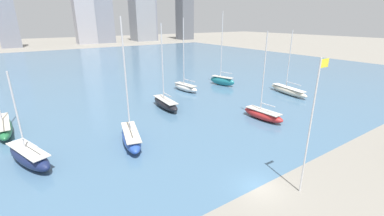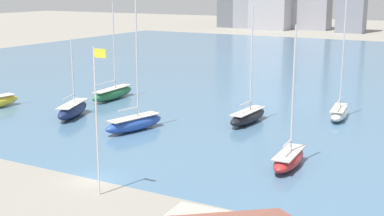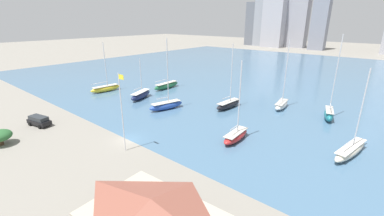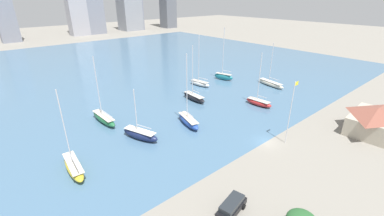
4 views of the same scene
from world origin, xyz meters
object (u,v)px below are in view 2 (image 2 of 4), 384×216
at_px(flag_pole, 97,117).
at_px(sailboat_black, 248,116).
at_px(sailboat_white, 339,112).
at_px(sailboat_red, 289,158).
at_px(sailboat_green, 113,93).
at_px(sailboat_navy, 73,110).
at_px(sailboat_blue, 134,123).

relative_size(flag_pole, sailboat_black, 0.84).
height_order(sailboat_white, sailboat_red, sailboat_white).
xyz_separation_m(sailboat_green, sailboat_black, (23.81, -3.22, -0.04)).
distance_m(flag_pole, sailboat_green, 38.92).
distance_m(sailboat_green, sailboat_red, 37.89).
bearing_deg(sailboat_navy, sailboat_green, 82.23).
relative_size(sailboat_white, sailboat_black, 1.06).
height_order(sailboat_black, sailboat_red, sailboat_black).
relative_size(flag_pole, sailboat_red, 0.91).
bearing_deg(sailboat_blue, sailboat_green, 149.87).
bearing_deg(sailboat_navy, sailboat_white, 8.43).
distance_m(flag_pole, sailboat_black, 28.46).
xyz_separation_m(sailboat_blue, sailboat_white, (19.75, 17.86, -0.06)).
bearing_deg(flag_pole, sailboat_blue, 117.41).
bearing_deg(flag_pole, sailboat_red, 51.86).
xyz_separation_m(sailboat_green, sailboat_navy, (2.41, -11.63, 0.02)).
xyz_separation_m(sailboat_blue, sailboat_black, (10.36, 9.96, -0.05)).
height_order(flag_pole, sailboat_black, sailboat_black).
distance_m(sailboat_green, sailboat_navy, 11.88).
bearing_deg(flag_pole, sailboat_black, 87.78).
height_order(flag_pole, sailboat_blue, sailboat_blue).
distance_m(sailboat_white, sailboat_navy, 34.84).
xyz_separation_m(sailboat_white, sailboat_green, (-33.20, -4.68, 0.05)).
bearing_deg(sailboat_blue, sailboat_white, 56.43).
bearing_deg(flag_pole, sailboat_navy, 136.25).
relative_size(flag_pole, sailboat_white, 0.79).
height_order(sailboat_blue, sailboat_red, sailboat_blue).
xyz_separation_m(sailboat_white, sailboat_red, (0.78, -21.45, -0.04)).
distance_m(sailboat_black, sailboat_navy, 22.99).
height_order(sailboat_blue, sailboat_green, sailboat_blue).
relative_size(sailboat_black, sailboat_red, 1.08).
distance_m(sailboat_white, sailboat_green, 33.53).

